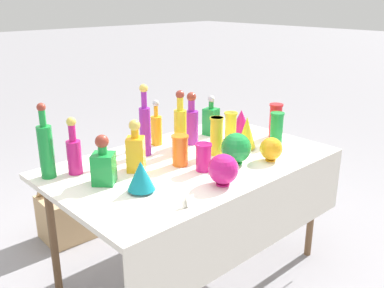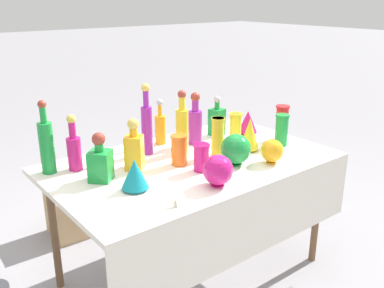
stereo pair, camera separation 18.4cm
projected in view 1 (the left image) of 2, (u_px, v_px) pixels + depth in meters
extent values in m
plane|color=gray|center=(192.00, 272.00, 2.71)|extent=(40.00, 40.00, 0.00)
cube|color=white|center=(192.00, 163.00, 2.47)|extent=(1.62, 0.97, 0.03)
cube|color=white|center=(257.00, 222.00, 2.19)|extent=(1.62, 0.01, 0.39)
cylinder|color=brown|center=(312.00, 206.00, 2.78)|extent=(0.04, 0.04, 0.73)
cylinder|color=brown|center=(53.00, 239.00, 2.40)|extent=(0.04, 0.04, 0.73)
cylinder|color=brown|center=(225.00, 172.00, 3.31)|extent=(0.04, 0.04, 0.73)
cylinder|color=yellow|center=(180.00, 132.00, 2.54)|extent=(0.07, 0.07, 0.26)
cylinder|color=yellow|center=(180.00, 104.00, 2.48)|extent=(0.04, 0.04, 0.08)
sphere|color=maroon|center=(180.00, 95.00, 2.46)|extent=(0.05, 0.05, 0.05)
cylinder|color=purple|center=(191.00, 128.00, 2.71)|extent=(0.09, 0.09, 0.21)
cylinder|color=purple|center=(191.00, 105.00, 2.66)|extent=(0.04, 0.04, 0.07)
sphere|color=maroon|center=(191.00, 97.00, 2.64)|extent=(0.06, 0.06, 0.06)
cylinder|color=purple|center=(145.00, 132.00, 2.50)|extent=(0.06, 0.06, 0.29)
cylinder|color=purple|center=(144.00, 100.00, 2.44)|extent=(0.03, 0.03, 0.10)
sphere|color=gold|center=(144.00, 88.00, 2.42)|extent=(0.05, 0.05, 0.05)
cylinder|color=orange|center=(157.00, 131.00, 2.70)|extent=(0.07, 0.07, 0.18)
cylinder|color=orange|center=(156.00, 111.00, 2.65)|extent=(0.03, 0.03, 0.07)
sphere|color=#B2B2B7|center=(156.00, 103.00, 2.64)|extent=(0.04, 0.04, 0.04)
cylinder|color=#C61972|center=(74.00, 157.00, 2.26)|extent=(0.08, 0.08, 0.18)
cylinder|color=#C61972|center=(72.00, 133.00, 2.21)|extent=(0.04, 0.04, 0.09)
sphere|color=gold|center=(71.00, 122.00, 2.19)|extent=(0.05, 0.05, 0.05)
cylinder|color=#198C38|center=(46.00, 152.00, 2.19)|extent=(0.08, 0.08, 0.28)
cylinder|color=#198C38|center=(42.00, 118.00, 2.13)|extent=(0.03, 0.03, 0.09)
sphere|color=maroon|center=(41.00, 107.00, 2.11)|extent=(0.04, 0.04, 0.04)
cube|color=orange|center=(136.00, 154.00, 2.29)|extent=(0.13, 0.13, 0.19)
cylinder|color=orange|center=(135.00, 133.00, 2.25)|extent=(0.04, 0.04, 0.05)
sphere|color=gold|center=(134.00, 125.00, 2.23)|extent=(0.06, 0.06, 0.06)
cube|color=#198C38|center=(104.00, 169.00, 2.14)|extent=(0.15, 0.15, 0.16)
cylinder|color=#198C38|center=(102.00, 150.00, 2.10)|extent=(0.04, 0.04, 0.04)
sphere|color=maroon|center=(102.00, 141.00, 2.09)|extent=(0.07, 0.07, 0.07)
cube|color=#198C38|center=(211.00, 122.00, 2.89)|extent=(0.10, 0.10, 0.18)
cylinder|color=#198C38|center=(211.00, 105.00, 2.85)|extent=(0.03, 0.03, 0.05)
sphere|color=#B2B2B7|center=(211.00, 99.00, 2.84)|extent=(0.05, 0.05, 0.05)
cylinder|color=#C61972|center=(203.00, 157.00, 2.30)|extent=(0.08, 0.08, 0.15)
cylinder|color=#C61972|center=(204.00, 145.00, 2.27)|extent=(0.09, 0.09, 0.01)
cylinder|color=yellow|center=(216.00, 136.00, 2.52)|extent=(0.07, 0.07, 0.23)
cylinder|color=yellow|center=(217.00, 118.00, 2.48)|extent=(0.08, 0.08, 0.01)
cylinder|color=orange|center=(180.00, 150.00, 2.37)|extent=(0.09, 0.09, 0.17)
cylinder|color=orange|center=(180.00, 137.00, 2.34)|extent=(0.10, 0.10, 0.01)
cylinder|color=#198C38|center=(277.00, 128.00, 2.72)|extent=(0.08, 0.08, 0.20)
cylinder|color=#198C38|center=(278.00, 114.00, 2.69)|extent=(0.09, 0.09, 0.01)
cylinder|color=red|center=(275.00, 121.00, 2.84)|extent=(0.08, 0.08, 0.22)
cylinder|color=red|center=(276.00, 105.00, 2.80)|extent=(0.09, 0.09, 0.01)
cylinder|color=yellow|center=(231.00, 126.00, 2.79)|extent=(0.07, 0.07, 0.18)
cylinder|color=yellow|center=(231.00, 113.00, 2.76)|extent=(0.09, 0.09, 0.01)
cylinder|color=teal|center=(142.00, 190.00, 2.07)|extent=(0.07, 0.07, 0.01)
cone|color=teal|center=(141.00, 175.00, 2.04)|extent=(0.14, 0.14, 0.14)
cylinder|color=#C61972|center=(241.00, 131.00, 2.97)|extent=(0.07, 0.07, 0.01)
cone|color=#C61972|center=(241.00, 120.00, 2.95)|extent=(0.13, 0.13, 0.15)
cylinder|color=yellow|center=(246.00, 148.00, 2.65)|extent=(0.06, 0.06, 0.01)
cone|color=yellow|center=(247.00, 132.00, 2.61)|extent=(0.11, 0.11, 0.19)
cylinder|color=#198C38|center=(236.00, 163.00, 2.42)|extent=(0.08, 0.08, 0.01)
sphere|color=#198C38|center=(236.00, 148.00, 2.39)|extent=(0.17, 0.17, 0.17)
cylinder|color=#C61972|center=(223.00, 184.00, 2.14)|extent=(0.07, 0.07, 0.01)
sphere|color=#C61972|center=(223.00, 169.00, 2.12)|extent=(0.15, 0.15, 0.15)
cylinder|color=orange|center=(270.00, 160.00, 2.46)|extent=(0.06, 0.06, 0.01)
sphere|color=orange|center=(271.00, 149.00, 2.43)|extent=(0.13, 0.13, 0.13)
cube|color=white|center=(190.00, 201.00, 1.92)|extent=(0.05, 0.02, 0.05)
cube|color=white|center=(186.00, 202.00, 1.91)|extent=(0.05, 0.02, 0.05)
cube|color=tan|center=(70.00, 215.00, 3.07)|extent=(0.41, 0.32, 0.32)
cube|color=tan|center=(62.00, 186.00, 3.07)|extent=(0.36, 0.08, 0.09)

